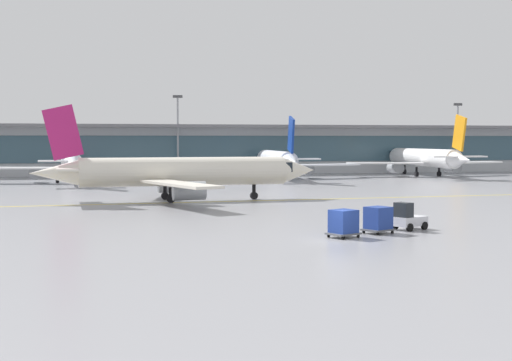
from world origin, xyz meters
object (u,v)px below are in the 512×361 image
object	(u,v)px
apron_light_mast_2	(457,135)
cargo_dolly_trailing	(343,222)
gate_airplane_2	(277,160)
gate_airplane_3	(424,158)
baggage_tug	(408,218)
cargo_dolly_lead	(378,219)
apron_light_mast_1	(178,132)
gate_airplane_1	(71,162)
taxiing_regional_jet	(181,172)

from	to	relation	value
apron_light_mast_2	cargo_dolly_trailing	bearing A→B (deg)	-122.61
apron_light_mast_2	gate_airplane_2	bearing A→B (deg)	-162.91
gate_airplane_3	baggage_tug	xyz separation A→B (m)	(-36.59, -72.67, -2.40)
baggage_tug	apron_light_mast_2	bearing A→B (deg)	34.11
baggage_tug	cargo_dolly_trailing	xyz separation A→B (m)	(-6.19, -2.95, 0.16)
gate_airplane_2	cargo_dolly_lead	distance (m)	72.56
baggage_tug	cargo_dolly_lead	size ratio (longest dim) A/B	1.14
gate_airplane_2	apron_light_mast_1	size ratio (longest dim) A/B	2.11
gate_airplane_3	cargo_dolly_trailing	size ratio (longest dim) A/B	12.79
gate_airplane_2	baggage_tug	bearing A→B (deg)	177.58
gate_airplane_1	baggage_tug	xyz separation A→B (m)	(26.58, -67.22, -2.28)
taxiing_regional_jet	cargo_dolly_trailing	bearing A→B (deg)	-79.47
taxiing_regional_jet	apron_light_mast_2	distance (m)	82.60
cargo_dolly_trailing	taxiing_regional_jet	bearing A→B (deg)	77.82
gate_airplane_3	cargo_dolly_trailing	xyz separation A→B (m)	(-42.78, -75.61, -2.24)
cargo_dolly_lead	gate_airplane_2	bearing A→B (deg)	56.03
baggage_tug	apron_light_mast_1	world-z (taller)	apron_light_mast_1
gate_airplane_2	cargo_dolly_trailing	distance (m)	74.60
taxiing_regional_jet	cargo_dolly_lead	world-z (taller)	taxiing_regional_jet
gate_airplane_2	apron_light_mast_2	bearing A→B (deg)	-69.04
gate_airplane_3	baggage_tug	distance (m)	81.39
cargo_dolly_trailing	apron_light_mast_1	distance (m)	87.34
gate_airplane_3	cargo_dolly_lead	size ratio (longest dim) A/B	12.79
cargo_dolly_lead	gate_airplane_1	bearing A→B (deg)	83.51
cargo_dolly_trailing	cargo_dolly_lead	bearing A→B (deg)	-0.00
baggage_tug	apron_light_mast_2	xyz separation A→B (m)	(48.73, 82.91, 6.83)
gate_airplane_3	apron_light_mast_1	bearing A→B (deg)	75.79
gate_airplane_3	cargo_dolly_trailing	world-z (taller)	gate_airplane_3
baggage_tug	apron_light_mast_2	world-z (taller)	apron_light_mast_2
taxiing_regional_jet	apron_light_mast_1	bearing A→B (deg)	81.05
gate_airplane_1	cargo_dolly_trailing	distance (m)	73.10
gate_airplane_3	apron_light_mast_1	distance (m)	46.04
cargo_dolly_lead	apron_light_mast_2	bearing A→B (deg)	33.03
gate_airplane_1	cargo_dolly_trailing	world-z (taller)	gate_airplane_1
taxiing_regional_jet	gate_airplane_1	bearing A→B (deg)	105.86
cargo_dolly_lead	apron_light_mast_1	bearing A→B (deg)	67.73
baggage_tug	cargo_dolly_lead	world-z (taller)	baggage_tug
apron_light_mast_1	cargo_dolly_trailing	bearing A→B (deg)	-88.98
apron_light_mast_1	apron_light_mast_2	size ratio (longest dim) A/B	1.07
gate_airplane_2	taxiing_regional_jet	world-z (taller)	taxiing_regional_jet
gate_airplane_1	apron_light_mast_1	size ratio (longest dim) A/B	2.13
taxiing_regional_jet	baggage_tug	size ratio (longest dim) A/B	10.77
gate_airplane_2	gate_airplane_3	xyz separation A→B (m)	(28.84, 2.36, 0.15)
gate_airplane_3	cargo_dolly_lead	bearing A→B (deg)	152.13
taxiing_regional_jet	cargo_dolly_lead	bearing A→B (deg)	-73.32
gate_airplane_2	apron_light_mast_1	bearing A→B (deg)	52.22
baggage_tug	apron_light_mast_1	size ratio (longest dim) A/B	0.20
cargo_dolly_trailing	apron_light_mast_2	world-z (taller)	apron_light_mast_2
gate_airplane_3	taxiing_regional_jet	world-z (taller)	gate_airplane_3
gate_airplane_2	cargo_dolly_lead	size ratio (longest dim) A/B	12.24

